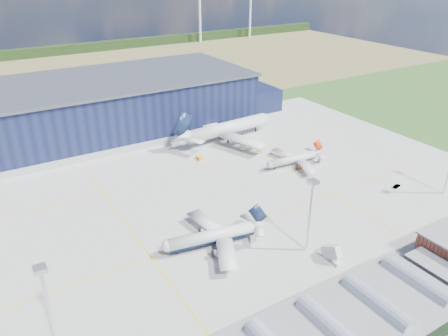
# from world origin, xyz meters

# --- Properties ---
(ground) EXTENTS (600.00, 600.00, 0.00)m
(ground) POSITION_xyz_m (0.00, 0.00, 0.00)
(ground) COLOR #2C4F1D
(ground) RESTS_ON ground
(apron) EXTENTS (220.00, 160.00, 0.08)m
(apron) POSITION_xyz_m (0.00, 10.00, 0.03)
(apron) COLOR #969691
(apron) RESTS_ON ground
(farmland) EXTENTS (600.00, 220.00, 0.01)m
(farmland) POSITION_xyz_m (0.00, 220.00, 0.00)
(farmland) COLOR olive
(farmland) RESTS_ON ground
(treeline) EXTENTS (600.00, 8.00, 8.00)m
(treeline) POSITION_xyz_m (0.00, 300.00, 4.00)
(treeline) COLOR black
(treeline) RESTS_ON ground
(hangar) EXTENTS (145.00, 62.00, 26.10)m
(hangar) POSITION_xyz_m (2.81, 94.80, 11.62)
(hangar) COLOR #0F1634
(hangar) RESTS_ON ground
(glass_concourse) EXTENTS (78.00, 23.00, 8.60)m
(glass_concourse) POSITION_xyz_m (-6.45, -60.00, 3.69)
(glass_concourse) COLOR black
(glass_concourse) RESTS_ON ground
(light_mast_west) EXTENTS (2.60, 2.60, 23.00)m
(light_mast_west) POSITION_xyz_m (-60.00, -30.00, 15.43)
(light_mast_west) COLOR silver
(light_mast_west) RESTS_ON ground
(light_mast_center) EXTENTS (2.60, 2.60, 23.00)m
(light_mast_center) POSITION_xyz_m (10.00, -30.00, 15.43)
(light_mast_center) COLOR silver
(light_mast_center) RESTS_ON ground
(airliner_navy) EXTENTS (38.98, 38.38, 11.02)m
(airliner_navy) POSITION_xyz_m (-12.49, -13.87, 5.51)
(airliner_navy) COLOR silver
(airliner_navy) RESTS_ON ground
(airliner_red) EXTENTS (30.03, 29.46, 9.21)m
(airliner_red) POSITION_xyz_m (43.55, 16.77, 4.61)
(airliner_red) COLOR silver
(airliner_red) RESTS_ON ground
(airliner_widebody) EXTENTS (57.75, 56.65, 17.70)m
(airliner_widebody) POSITION_xyz_m (35.74, 55.00, 8.85)
(airliner_widebody) COLOR silver
(airliner_widebody) RESTS_ON ground
(gse_tug_b) EXTENTS (3.28, 3.66, 1.32)m
(gse_tug_b) POSITION_xyz_m (26.09, -46.00, 0.66)
(gse_tug_b) COLOR #FBA315
(gse_tug_b) RESTS_ON ground
(gse_cart_a) EXTENTS (2.75, 3.60, 1.41)m
(gse_cart_a) POSITION_xyz_m (-9.51, -4.23, 0.70)
(gse_cart_a) COLOR silver
(gse_cart_a) RESTS_ON ground
(gse_van_b) EXTENTS (5.40, 4.13, 2.25)m
(gse_van_b) POSITION_xyz_m (56.84, 12.21, 1.12)
(gse_van_b) COLOR silver
(gse_van_b) RESTS_ON ground
(gse_tug_c) EXTENTS (2.40, 3.55, 1.48)m
(gse_tug_c) POSITION_xyz_m (13.98, 42.03, 0.74)
(gse_tug_c) COLOR #FBA315
(gse_tug_c) RESTS_ON ground
(gse_cart_b) EXTENTS (3.13, 2.59, 1.16)m
(gse_cart_b) POSITION_xyz_m (34.98, 42.15, 0.58)
(gse_cart_b) COLOR silver
(gse_cart_b) RESTS_ON ground
(airstair) EXTENTS (2.56, 5.67, 3.54)m
(airstair) POSITION_xyz_m (12.89, -37.04, 1.77)
(airstair) COLOR silver
(airstair) RESTS_ON ground
(car_a) EXTENTS (4.13, 2.42, 1.32)m
(car_a) POSITION_xyz_m (33.72, -48.00, 0.66)
(car_a) COLOR #99999E
(car_a) RESTS_ON ground
(car_b) EXTENTS (3.73, 2.04, 1.17)m
(car_b) POSITION_xyz_m (64.46, -18.10, 0.58)
(car_b) COLOR #99999E
(car_b) RESTS_ON ground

